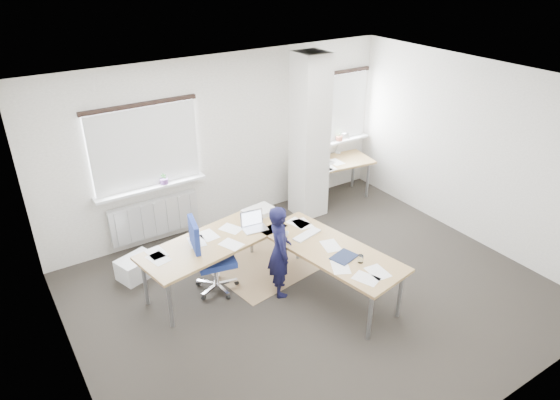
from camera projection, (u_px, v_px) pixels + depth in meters
ground at (314, 294)px, 6.78m from camera, size 6.00×6.00×0.00m
room_shell at (309, 162)px, 6.41m from camera, size 6.04×5.04×2.82m
floor_mat at (265, 266)px, 7.36m from camera, size 1.58×1.39×0.01m
white_crate at (137, 267)px, 7.07m from camera, size 0.59×0.50×0.31m
desk_main at (273, 245)px, 6.59m from camera, size 2.82×2.63×0.96m
desk_side at (334, 164)px, 9.05m from camera, size 1.48×0.89×1.22m
task_chair at (213, 271)px, 6.72m from camera, size 0.63×0.61×1.13m
person at (280, 251)px, 6.54m from camera, size 0.46×0.56×1.31m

